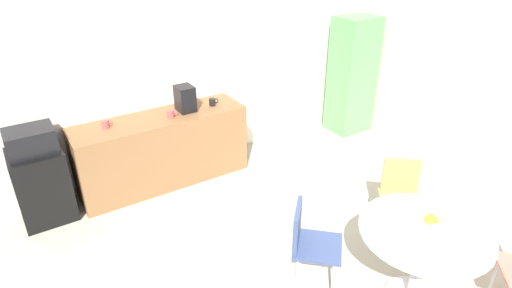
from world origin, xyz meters
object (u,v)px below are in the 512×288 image
(microwave, at_px, (30,141))
(locker_cabinet, at_px, (352,76))
(mini_fridge, at_px, (43,185))
(mug_red, at_px, (106,124))
(chair_navy, at_px, (307,238))
(chair_olive, at_px, (401,189))
(mug_green, at_px, (171,114))
(fruit_bowl, at_px, (431,224))
(round_table, at_px, (422,244))
(mug_white, at_px, (213,102))
(coffee_maker, at_px, (185,99))

(microwave, xyz_separation_m, locker_cabinet, (4.49, -0.10, -0.07))
(mini_fridge, relative_size, mug_red, 6.48)
(chair_navy, bearing_deg, mini_fridge, 127.44)
(microwave, bearing_deg, chair_olive, -36.39)
(chair_olive, xyz_separation_m, mug_green, (-1.59, 2.19, 0.43))
(fruit_bowl, bearing_deg, mug_green, 109.34)
(round_table, relative_size, chair_olive, 1.29)
(mug_white, bearing_deg, locker_cabinet, -1.70)
(locker_cabinet, relative_size, mug_green, 13.84)
(locker_cabinet, distance_m, mug_red, 3.71)
(chair_navy, xyz_separation_m, mug_white, (0.31, 2.34, 0.43))
(chair_olive, distance_m, mug_white, 2.51)
(chair_navy, bearing_deg, microwave, 127.44)
(mug_red, bearing_deg, locker_cabinet, -1.96)
(mug_green, relative_size, mug_red, 1.00)
(microwave, xyz_separation_m, coffee_maker, (1.76, 0.00, 0.09))
(coffee_maker, bearing_deg, chair_navy, -88.74)
(microwave, height_order, mug_red, microwave)
(mini_fridge, xyz_separation_m, fruit_bowl, (2.55, -3.03, 0.38))
(mini_fridge, bearing_deg, coffee_maker, 0.00)
(mini_fridge, bearing_deg, chair_olive, -36.39)
(chair_olive, relative_size, mug_white, 6.43)
(locker_cabinet, relative_size, round_table, 1.67)
(locker_cabinet, relative_size, chair_navy, 2.15)
(chair_olive, distance_m, mug_red, 3.32)
(chair_olive, bearing_deg, locker_cabinet, 57.88)
(mug_red, bearing_deg, fruit_bowl, -59.98)
(fruit_bowl, bearing_deg, mug_white, 98.15)
(microwave, distance_m, fruit_bowl, 3.96)
(chair_navy, relative_size, mug_green, 6.43)
(chair_olive, xyz_separation_m, chair_navy, (-1.30, -0.07, 0.00))
(locker_cabinet, xyz_separation_m, mug_green, (-2.97, 0.00, 0.06))
(locker_cabinet, distance_m, chair_navy, 3.53)
(chair_olive, relative_size, fruit_bowl, 3.44)
(coffee_maker, bearing_deg, chair_olive, -59.46)
(chair_navy, distance_m, coffee_maker, 2.43)
(round_table, relative_size, mug_green, 8.30)
(round_table, height_order, chair_navy, chair_navy)
(coffee_maker, bearing_deg, microwave, 180.00)
(round_table, xyz_separation_m, mug_green, (-0.98, 2.93, 0.34))
(mug_white, bearing_deg, round_table, -82.71)
(microwave, height_order, mug_green, microwave)
(microwave, relative_size, mug_white, 3.72)
(mug_green, bearing_deg, fruit_bowl, -70.66)
(mini_fridge, height_order, chair_olive, mini_fridge)
(fruit_bowl, bearing_deg, microwave, 130.05)
(round_table, relative_size, mug_white, 8.30)
(mini_fridge, distance_m, locker_cabinet, 4.51)
(fruit_bowl, height_order, mug_green, mug_green)
(microwave, bearing_deg, fruit_bowl, -49.95)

